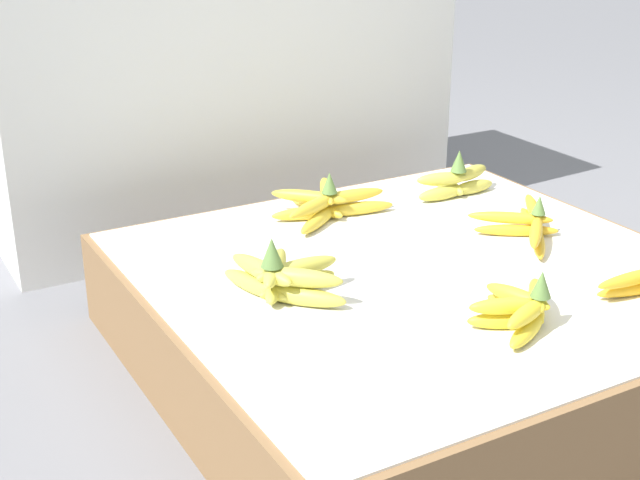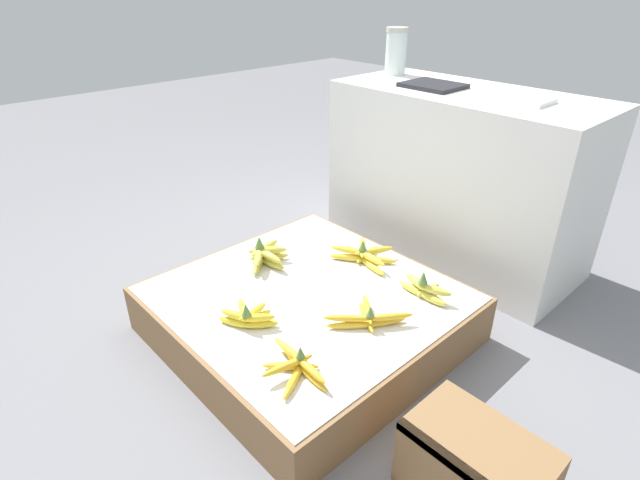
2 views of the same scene
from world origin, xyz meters
TOP-DOWN VIEW (x-y plane):
  - ground_plane at (0.00, 0.00)m, footprint 10.00×10.00m
  - display_platform at (0.00, 0.00)m, footprint 0.99×0.97m
  - back_vendor_table at (-0.01, 0.94)m, footprint 1.16×0.54m
  - wooden_crate at (0.80, -0.14)m, footprint 0.35×0.22m
  - banana_bunch_front_midleft at (0.00, -0.26)m, footprint 0.18×0.17m
  - banana_bunch_front_midright at (0.29, -0.30)m, footprint 0.26×0.17m
  - banana_bunch_middle_left at (-0.28, 0.02)m, footprint 0.18×0.23m
  - banana_bunch_middle_midright at (0.28, 0.02)m, footprint 0.21×0.25m
  - banana_bunch_back_midleft at (-0.01, 0.32)m, footprint 0.27×0.22m
  - banana_bunch_back_midright at (0.30, 0.30)m, footprint 0.21×0.12m
  - glass_jar at (-0.48, 1.01)m, footprint 0.11×0.11m
  - foam_tray_white at (0.21, 0.92)m, footprint 0.27×0.15m
  - foam_tray_dark at (-0.16, 0.89)m, footprint 0.24×0.21m

SIDE VIEW (x-z plane):
  - ground_plane at x=0.00m, z-range 0.00..0.00m
  - display_platform at x=0.00m, z-range 0.00..0.19m
  - wooden_crate at x=0.80m, z-range 0.00..0.22m
  - banana_bunch_front_midright at x=0.29m, z-range 0.17..0.26m
  - banana_bunch_middle_midright at x=0.28m, z-range 0.17..0.26m
  - banana_bunch_back_midleft at x=-0.01m, z-range 0.17..0.27m
  - banana_bunch_front_midleft at x=0.00m, z-range 0.17..0.27m
  - banana_bunch_back_midright at x=0.30m, z-range 0.17..0.28m
  - banana_bunch_middle_left at x=-0.28m, z-range 0.17..0.28m
  - back_vendor_table at x=-0.01m, z-range 0.00..0.78m
  - foam_tray_white at x=0.21m, z-range 0.78..0.80m
  - foam_tray_dark at x=-0.16m, z-range 0.78..0.80m
  - glass_jar at x=-0.48m, z-range 0.78..1.00m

